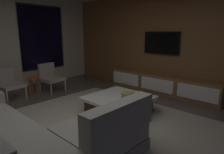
# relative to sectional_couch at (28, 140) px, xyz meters

# --- Properties ---
(floor) EXTENTS (9.20, 9.20, 0.00)m
(floor) POSITION_rel_sectional_couch_xyz_m (0.97, 0.11, -0.29)
(floor) COLOR #564C44
(media_wall) EXTENTS (0.12, 7.80, 2.70)m
(media_wall) POSITION_rel_sectional_couch_xyz_m (4.03, 0.11, 1.06)
(media_wall) COLOR brown
(media_wall) RESTS_ON floor
(area_rug) EXTENTS (3.20, 3.80, 0.01)m
(area_rug) POSITION_rel_sectional_couch_xyz_m (1.32, 0.01, -0.28)
(area_rug) COLOR #ADA391
(area_rug) RESTS_ON floor
(sectional_couch) EXTENTS (1.98, 2.50, 0.82)m
(sectional_couch) POSITION_rel_sectional_couch_xyz_m (0.00, 0.00, 0.00)
(sectional_couch) COLOR gray
(sectional_couch) RESTS_ON floor
(coffee_table) EXTENTS (1.16, 1.16, 0.36)m
(coffee_table) POSITION_rel_sectional_couch_xyz_m (1.95, 0.15, -0.10)
(coffee_table) COLOR #482F16
(coffee_table) RESTS_ON floor
(book_stack_on_coffee_table) EXTENTS (0.23, 0.20, 0.10)m
(book_stack_on_coffee_table) POSITION_rel_sectional_couch_xyz_m (2.01, -0.04, 0.12)
(book_stack_on_coffee_table) COLOR #895374
(book_stack_on_coffee_table) RESTS_ON coffee_table
(accent_chair_near_window) EXTENTS (0.60, 0.62, 0.78)m
(accent_chair_near_window) POSITION_rel_sectional_couch_xyz_m (1.84, 2.60, 0.14)
(accent_chair_near_window) COLOR #B2ADA0
(accent_chair_near_window) RESTS_ON floor
(accent_chair_by_curtain) EXTENTS (0.62, 0.64, 0.78)m
(accent_chair_by_curtain) POSITION_rel_sectional_couch_xyz_m (0.76, 2.70, 0.14)
(accent_chair_by_curtain) COLOR #B2ADA0
(accent_chair_by_curtain) RESTS_ON floor
(side_stool) EXTENTS (0.32, 0.32, 0.46)m
(side_stool) POSITION_rel_sectional_couch_xyz_m (1.37, 2.67, 0.08)
(side_stool) COLOR #BF4C1E
(side_stool) RESTS_ON floor
(media_console) EXTENTS (0.46, 3.10, 0.52)m
(media_console) POSITION_rel_sectional_couch_xyz_m (3.75, 0.16, -0.04)
(media_console) COLOR brown
(media_console) RESTS_ON floor
(mounted_tv) EXTENTS (0.05, 1.04, 0.60)m
(mounted_tv) POSITION_rel_sectional_couch_xyz_m (3.93, 0.36, 1.06)
(mounted_tv) COLOR black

